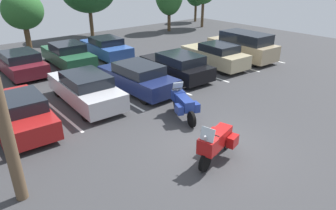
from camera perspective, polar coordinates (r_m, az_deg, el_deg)
name	(u,v)px	position (r m, az deg, el deg)	size (l,w,h in m)	color
ground	(216,148)	(10.79, 9.16, -8.05)	(44.00, 44.00, 0.10)	#38383A
motorcycle_touring	(216,142)	(9.71, 9.11, -6.88)	(2.17, 1.09, 1.45)	black
motorcycle_second	(183,103)	(12.38, 2.91, 0.31)	(1.19, 2.10, 1.36)	black
parking_stripes	(90,104)	(14.37, -14.62, 0.24)	(26.07, 4.63, 0.01)	silver
car_red	(18,112)	(12.86, -26.47, -1.26)	(2.14, 4.67, 1.40)	maroon
car_silver	(86,89)	(14.22, -15.34, 3.02)	(2.01, 4.93, 1.46)	#B7B7BC
car_navy	(138,77)	(15.30, -5.79, 5.23)	(1.95, 4.69, 1.42)	navy
car_black	(177,66)	(17.13, 1.65, 7.44)	(2.12, 4.59, 1.44)	black
car_champagne	(215,55)	(19.40, 8.89, 9.26)	(2.06, 4.58, 1.51)	#C1B289
car_tan	(243,46)	(21.40, 13.96, 10.79)	(2.17, 4.85, 1.86)	tan
car_far_maroon	(20,63)	(19.71, -26.15, 7.11)	(1.92, 4.40, 1.38)	maroon
car_far_green	(68,55)	(20.52, -18.41, 9.00)	(2.12, 4.91, 1.45)	#235638
car_far_blue	(106,47)	(21.90, -11.65, 10.61)	(2.10, 4.69, 1.39)	#2D519E
tree_right	(23,11)	(25.19, -25.79, 15.76)	(2.92, 2.92, 4.31)	#4C3823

